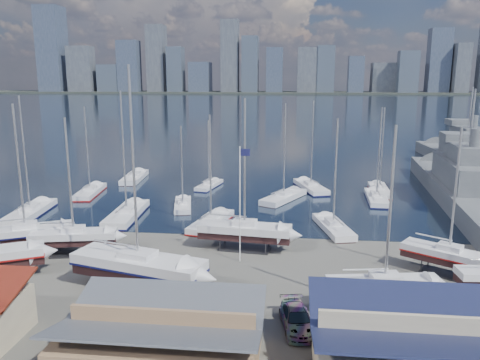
# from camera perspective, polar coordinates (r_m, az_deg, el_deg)

# --- Properties ---
(ground) EXTENTS (1400.00, 1400.00, 0.00)m
(ground) POSITION_cam_1_polar(r_m,az_deg,el_deg) (46.34, -3.94, -10.78)
(ground) COLOR #605E59
(ground) RESTS_ON ground
(water) EXTENTS (1400.00, 600.00, 0.40)m
(water) POSITION_cam_1_polar(r_m,az_deg,el_deg) (352.51, 5.09, 9.19)
(water) COLOR #182738
(water) RESTS_ON ground
(far_shore) EXTENTS (1400.00, 80.00, 2.20)m
(far_shore) POSITION_cam_1_polar(r_m,az_deg,el_deg) (612.24, 5.66, 10.55)
(far_shore) COLOR #2D332D
(far_shore) RESTS_ON ground
(skyline) EXTENTS (639.14, 43.80, 107.69)m
(skyline) POSITION_cam_1_polar(r_m,az_deg,el_deg) (606.28, 4.97, 14.14)
(skyline) COLOR #475166
(skyline) RESTS_ON far_shore
(shed_grey) EXTENTS (12.60, 8.40, 4.17)m
(shed_grey) POSITION_cam_1_polar(r_m,az_deg,el_deg) (31.42, -9.42, -18.41)
(shed_grey) COLOR #8C6B4C
(shed_grey) RESTS_ON ground
(shed_blue) EXTENTS (13.65, 9.45, 4.71)m
(shed_blue) POSITION_cam_1_polar(r_m,az_deg,el_deg) (31.40, 21.74, -18.62)
(shed_blue) COLOR #BFB293
(shed_blue) RESTS_ON ground
(sailboat_cradle_0) EXTENTS (9.85, 6.77, 15.65)m
(sailboat_cradle_0) POSITION_cam_1_polar(r_m,az_deg,el_deg) (54.89, -24.67, -5.91)
(sailboat_cradle_0) COLOR #2D2D33
(sailboat_cradle_0) RESTS_ON ground
(sailboat_cradle_2) EXTENTS (9.03, 4.19, 14.36)m
(sailboat_cradle_2) POSITION_cam_1_polar(r_m,az_deg,el_deg) (52.08, -19.59, -6.51)
(sailboat_cradle_2) COLOR #2D2D33
(sailboat_cradle_2) RESTS_ON ground
(sailboat_cradle_3) EXTENTS (12.52, 6.43, 19.22)m
(sailboat_cradle_3) POSITION_cam_1_polar(r_m,az_deg,el_deg) (42.06, -12.28, -10.20)
(sailboat_cradle_3) COLOR #2D2D33
(sailboat_cradle_3) RESTS_ON ground
(sailboat_cradle_4) EXTENTS (10.18, 3.87, 16.19)m
(sailboat_cradle_4) POSITION_cam_1_polar(r_m,az_deg,el_deg) (50.58, 0.56, -6.22)
(sailboat_cradle_4) COLOR #2D2D33
(sailboat_cradle_4) RESTS_ON ground
(sailboat_cradle_5) EXTENTS (9.38, 3.96, 14.79)m
(sailboat_cradle_5) POSITION_cam_1_polar(r_m,az_deg,el_deg) (39.48, 17.23, -12.38)
(sailboat_cradle_5) COLOR #2D2D33
(sailboat_cradle_5) RESTS_ON ground
(sailboat_cradle_6) EXTENTS (8.41, 6.76, 13.96)m
(sailboat_cradle_6) POSITION_cam_1_polar(r_m,az_deg,el_deg) (48.25, 24.12, -8.40)
(sailboat_cradle_6) COLOR #2D2D33
(sailboat_cradle_6) RESTS_ON ground
(sailboat_moored_0) EXTENTS (4.36, 11.50, 16.78)m
(sailboat_moored_0) POSITION_cam_1_polar(r_m,az_deg,el_deg) (69.28, -24.18, -3.75)
(sailboat_moored_0) COLOR black
(sailboat_moored_0) RESTS_ON water
(sailboat_moored_1) EXTENTS (3.90, 10.04, 14.62)m
(sailboat_moored_1) POSITION_cam_1_polar(r_m,az_deg,el_deg) (78.36, -17.79, -1.50)
(sailboat_moored_1) COLOR black
(sailboat_moored_1) RESTS_ON water
(sailboat_moored_2) EXTENTS (3.94, 10.83, 16.01)m
(sailboat_moored_2) POSITION_cam_1_polar(r_m,az_deg,el_deg) (87.45, -12.74, 0.19)
(sailboat_moored_2) COLOR black
(sailboat_moored_2) RESTS_ON water
(sailboat_moored_3) EXTENTS (3.87, 11.84, 17.47)m
(sailboat_moored_3) POSITION_cam_1_polar(r_m,az_deg,el_deg) (64.05, -13.62, -4.25)
(sailboat_moored_3) COLOR black
(sailboat_moored_3) RESTS_ON water
(sailboat_moored_4) EXTENTS (3.94, 8.42, 12.27)m
(sailboat_moored_4) POSITION_cam_1_polar(r_m,az_deg,el_deg) (67.54, -6.97, -3.12)
(sailboat_moored_4) COLOR black
(sailboat_moored_4) RESTS_ON water
(sailboat_moored_5) EXTENTS (3.84, 8.27, 11.93)m
(sailboat_moored_5) POSITION_cam_1_polar(r_m,az_deg,el_deg) (79.61, -3.78, -0.72)
(sailboat_moored_5) COLOR black
(sailboat_moored_5) RESTS_ON water
(sailboat_moored_6) EXTENTS (4.84, 10.09, 14.55)m
(sailboat_moored_6) POSITION_cam_1_polar(r_m,az_deg,el_deg) (59.26, -3.54, -5.26)
(sailboat_moored_6) COLOR black
(sailboat_moored_6) RESTS_ON water
(sailboat_moored_7) EXTENTS (7.16, 10.32, 15.32)m
(sailboat_moored_7) POSITION_cam_1_polar(r_m,az_deg,el_deg) (71.43, 5.34, -2.24)
(sailboat_moored_7) COLOR black
(sailboat_moored_7) RESTS_ON water
(sailboat_moored_8) EXTENTS (5.89, 10.69, 15.39)m
(sailboat_moored_8) POSITION_cam_1_polar(r_m,az_deg,el_deg) (78.73, 8.62, -0.98)
(sailboat_moored_8) COLOR black
(sailboat_moored_8) RESTS_ON water
(sailboat_moored_9) EXTENTS (4.78, 9.79, 14.24)m
(sailboat_moored_9) POSITION_cam_1_polar(r_m,az_deg,el_deg) (58.34, 11.29, -5.75)
(sailboat_moored_9) COLOR black
(sailboat_moored_9) RESTS_ON water
(sailboat_moored_10) EXTENTS (3.28, 10.00, 14.75)m
(sailboat_moored_10) POSITION_cam_1_polar(r_m,az_deg,el_deg) (73.69, 16.29, -2.25)
(sailboat_moored_10) COLOR black
(sailboat_moored_10) RESTS_ON water
(sailboat_moored_11) EXTENTS (3.15, 9.75, 14.41)m
(sailboat_moored_11) POSITION_cam_1_polar(r_m,az_deg,el_deg) (78.87, 16.63, -1.33)
(sailboat_moored_11) COLOR black
(sailboat_moored_11) RESTS_ON water
(naval_ship_east) EXTENTS (12.34, 50.43, 18.49)m
(naval_ship_east) POSITION_cam_1_polar(r_m,az_deg,el_deg) (77.48, 25.71, -1.25)
(naval_ship_east) COLOR slate
(naval_ship_east) RESTS_ON water
(naval_ship_west) EXTENTS (8.51, 46.72, 18.19)m
(naval_ship_west) POSITION_cam_1_polar(r_m,az_deg,el_deg) (107.55, 25.78, 2.21)
(naval_ship_west) COLOR slate
(naval_ship_west) RESTS_ON water
(car_b) EXTENTS (4.68, 2.31, 1.48)m
(car_b) POSITION_cam_1_polar(r_m,az_deg,el_deg) (36.51, -10.35, -16.34)
(car_b) COLOR gray
(car_b) RESTS_ON ground
(car_c) EXTENTS (3.82, 6.29, 1.63)m
(car_c) POSITION_cam_1_polar(r_m,az_deg,el_deg) (37.16, -6.14, -15.53)
(car_c) COLOR gray
(car_c) RESTS_ON ground
(car_d) EXTENTS (3.00, 5.52, 1.52)m
(car_d) POSITION_cam_1_polar(r_m,az_deg,el_deg) (36.21, 6.94, -16.44)
(car_d) COLOR gray
(car_d) RESTS_ON ground
(flagpole) EXTENTS (1.04, 0.12, 11.75)m
(flagpole) POSITION_cam_1_polar(r_m,az_deg,el_deg) (45.99, 0.09, -2.04)
(flagpole) COLOR white
(flagpole) RESTS_ON ground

